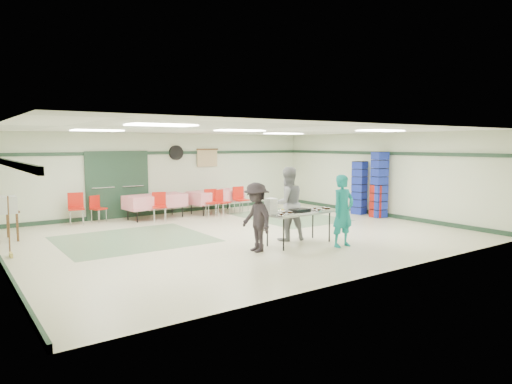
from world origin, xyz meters
TOP-DOWN VIEW (x-y plane):
  - floor at (0.00, 0.00)m, footprint 11.00×11.00m
  - ceiling at (0.00, 0.00)m, footprint 11.00×11.00m
  - wall_back at (0.00, 4.50)m, footprint 11.00×0.00m
  - wall_front at (0.00, -4.50)m, footprint 11.00×0.00m
  - wall_right at (5.50, 0.00)m, footprint 0.00×9.00m
  - trim_back at (0.00, 4.47)m, footprint 11.00×0.06m
  - baseboard_back at (0.00, 4.47)m, footprint 11.00×0.06m
  - baseboard_left at (-5.47, 0.00)m, footprint 0.06×9.00m
  - trim_right at (5.47, 0.00)m, footprint 0.06×9.00m
  - baseboard_right at (5.47, 0.00)m, footprint 0.06×9.00m
  - green_patch_a at (-2.50, 1.00)m, footprint 3.50×3.00m
  - green_patch_b at (2.80, 1.50)m, footprint 2.50×3.50m
  - double_door_left at (-2.20, 4.44)m, footprint 0.90×0.06m
  - double_door_right at (-1.25, 4.44)m, footprint 0.90×0.06m
  - door_frame at (-1.73, 4.42)m, footprint 2.00×0.03m
  - wall_fan at (0.30, 4.44)m, footprint 0.50×0.10m
  - scroll_banner at (1.50, 4.44)m, footprint 0.80×0.02m
  - serving_table at (0.50, -1.76)m, footprint 1.75×0.80m
  - sheet_tray_right at (1.09, -1.85)m, footprint 0.60×0.47m
  - sheet_tray_mid at (0.40, -1.61)m, footprint 0.62×0.48m
  - sheet_tray_left at (-0.06, -1.94)m, footprint 0.57×0.44m
  - baking_pan at (0.48, -1.79)m, footprint 0.48×0.32m
  - foam_box_stack at (-0.27, -1.67)m, footprint 0.24×0.22m
  - volunteer_teal at (1.15, -2.52)m, footprint 0.60×0.40m
  - volunteer_grey at (0.54, -1.26)m, footprint 0.99×0.84m
  - volunteer_dark at (-0.76, -1.80)m, footprint 0.61×1.01m
  - dining_table_a at (1.39, 3.65)m, footprint 2.05×1.16m
  - dining_table_b at (-0.81, 3.65)m, footprint 1.98×1.05m
  - chair_a at (1.25, 3.08)m, footprint 0.49×0.49m
  - chair_b at (0.88, 3.09)m, footprint 0.50×0.50m
  - chair_c at (1.99, 3.09)m, footprint 0.42×0.42m
  - chair_d at (-0.92, 3.09)m, footprint 0.53×0.53m
  - chair_loose_a at (-2.50, 4.07)m, footprint 0.50×0.50m
  - chair_loose_b at (-3.13, 3.94)m, footprint 0.51×0.51m
  - crate_stack_blue_a at (5.15, -0.22)m, footprint 0.48×0.48m
  - crate_stack_red at (5.15, -0.19)m, footprint 0.46×0.46m
  - crate_stack_blue_b at (5.15, 0.61)m, footprint 0.46×0.46m
  - printer_table at (-5.15, 2.65)m, footprint 0.69×0.92m
  - office_printer at (-5.15, 2.06)m, footprint 0.51×0.45m
  - broom at (-5.23, 0.74)m, footprint 0.08×0.21m

SIDE VIEW (x-z plane):
  - floor at x=0.00m, z-range 0.00..0.00m
  - green_patch_a at x=-2.50m, z-range 0.00..0.01m
  - green_patch_b at x=2.80m, z-range 0.00..0.01m
  - baseboard_back at x=0.00m, z-range 0.00..0.12m
  - baseboard_left at x=-5.47m, z-range 0.00..0.12m
  - baseboard_right at x=5.47m, z-range 0.00..0.12m
  - chair_loose_a at x=-2.50m, z-range 0.09..0.89m
  - chair_a at x=1.25m, z-range 0.09..0.94m
  - crate_stack_red at x=5.15m, z-range 0.00..1.05m
  - chair_b at x=0.88m, z-range 0.10..0.98m
  - chair_d at x=-0.92m, z-range 0.10..0.99m
  - chair_c at x=1.99m, z-range 0.10..1.00m
  - dining_table_b at x=-0.81m, z-range 0.19..0.95m
  - dining_table_a at x=1.39m, z-range 0.19..0.95m
  - chair_loose_b at x=-3.13m, z-range 0.11..1.04m
  - printer_table at x=-5.15m, z-range 0.26..1.00m
  - broom at x=-5.23m, z-range 0.03..1.29m
  - serving_table at x=0.50m, z-range 0.33..1.09m
  - volunteer_dark at x=-0.76m, z-range 0.00..1.51m
  - sheet_tray_right at x=1.09m, z-range 0.76..0.78m
  - sheet_tray_mid at x=0.40m, z-range 0.76..0.78m
  - sheet_tray_left at x=-0.06m, z-range 0.76..0.78m
  - baking_pan at x=0.48m, z-range 0.76..0.84m
  - volunteer_teal at x=1.15m, z-range 0.00..1.65m
  - crate_stack_blue_b at x=5.15m, z-range 0.00..1.77m
  - volunteer_grey at x=0.54m, z-range 0.00..1.79m
  - office_printer at x=-5.15m, z-range 0.74..1.14m
  - foam_box_stack at x=-0.27m, z-range 0.76..1.13m
  - double_door_left at x=-2.20m, z-range 0.00..2.10m
  - double_door_right at x=-1.25m, z-range 0.00..2.10m
  - door_frame at x=-1.73m, z-range -0.02..2.12m
  - crate_stack_blue_a at x=5.15m, z-range 0.00..2.10m
  - wall_back at x=0.00m, z-range -4.15..6.85m
  - wall_front at x=0.00m, z-range -4.15..6.85m
  - wall_right at x=5.50m, z-range -3.15..5.85m
  - scroll_banner at x=1.50m, z-range 1.55..2.15m
  - trim_back at x=0.00m, z-range 2.00..2.10m
  - trim_right at x=5.47m, z-range 2.00..2.10m
  - wall_fan at x=0.30m, z-range 1.80..2.30m
  - ceiling at x=0.00m, z-range 2.70..2.70m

